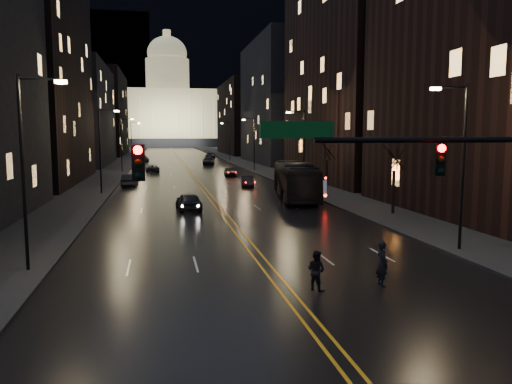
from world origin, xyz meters
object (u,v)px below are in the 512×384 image
bus (296,181)px  oncoming_car_b (130,180)px  pedestrian_a (382,264)px  traffic_signal (506,174)px  receding_car_a (247,181)px  oncoming_car_a (189,202)px  pedestrian_b (316,270)px

bus → oncoming_car_b: bus is taller
pedestrian_a → traffic_signal: bearing=-161.4°
traffic_signal → pedestrian_a: (-1.77, 5.00, -4.14)m
oncoming_car_b → receding_car_a: oncoming_car_b is taller
bus → oncoming_car_a: size_ratio=2.87×
bus → oncoming_car_b: size_ratio=2.77×
bus → receding_car_a: size_ratio=3.22×
receding_car_a → pedestrian_b: pedestrian_b is taller
oncoming_car_a → pedestrian_a: size_ratio=2.35×
receding_car_a → pedestrian_b: size_ratio=2.42×
pedestrian_b → pedestrian_a: bearing=-129.8°
pedestrian_a → pedestrian_b: pedestrian_a is taller
bus → receding_car_a: bus is taller
receding_car_a → pedestrian_b: 39.98m
pedestrian_a → pedestrian_b: size_ratio=1.16×
traffic_signal → oncoming_car_a: (-8.53, 27.31, -4.33)m
oncoming_car_b → pedestrian_b: size_ratio=2.81×
traffic_signal → oncoming_car_a: size_ratio=3.81×
traffic_signal → bus: 32.81m
traffic_signal → oncoming_car_b: size_ratio=3.69×
pedestrian_b → bus: bearing=-53.5°
pedestrian_a → receding_car_a: bearing=-2.6°
bus → oncoming_car_a: (-10.62, -5.27, -1.04)m
receding_car_a → pedestrian_a: (-1.22, -39.77, 0.30)m
pedestrian_b → oncoming_car_b: bearing=-26.9°
pedestrian_b → oncoming_car_a: bearing=-29.9°
oncoming_car_b → pedestrian_b: 43.70m
traffic_signal → oncoming_car_b: traffic_signal is taller
receding_car_a → pedestrian_a: bearing=-85.4°
pedestrian_a → bus: bearing=-8.8°
oncoming_car_a → traffic_signal: bearing=102.6°
traffic_signal → pedestrian_b: traffic_signal is taller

